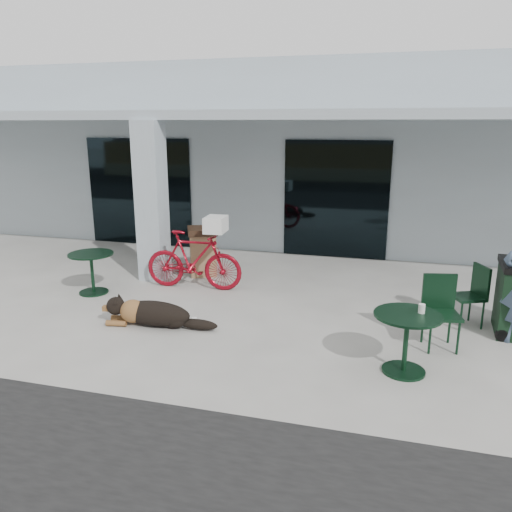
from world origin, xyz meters
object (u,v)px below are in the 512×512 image
(bicycle, at_px, (194,260))
(cafe_table_near, at_px, (92,273))
(trash_receptacle, at_px, (203,251))
(cafe_table_far, at_px, (406,343))
(dog, at_px, (154,312))
(cafe_chair_far_b, at_px, (467,296))
(cafe_chair_far_a, at_px, (442,314))

(bicycle, relative_size, cafe_table_near, 2.29)
(bicycle, bearing_deg, cafe_table_near, 110.46)
(trash_receptacle, bearing_deg, bicycle, -79.78)
(bicycle, height_order, cafe_table_far, bicycle)
(dog, distance_m, cafe_chair_far_b, 4.84)
(cafe_table_near, relative_size, cafe_chair_far_a, 0.79)
(dog, xyz_separation_m, cafe_chair_far_a, (4.21, 0.32, 0.29))
(cafe_table_near, relative_size, trash_receptacle, 0.82)
(bicycle, height_order, cafe_chair_far_b, bicycle)
(dog, relative_size, cafe_table_near, 1.67)
(cafe_table_near, height_order, cafe_table_far, cafe_table_far)
(dog, relative_size, cafe_chair_far_a, 1.33)
(bicycle, distance_m, cafe_chair_far_b, 4.79)
(cafe_chair_far_a, height_order, trash_receptacle, cafe_chair_far_a)
(dog, height_order, trash_receptacle, trash_receptacle)
(cafe_table_far, distance_m, cafe_chair_far_a, 0.99)
(cafe_chair_far_a, bearing_deg, cafe_table_near, 160.38)
(dog, distance_m, trash_receptacle, 2.79)
(bicycle, relative_size, cafe_table_far, 2.23)
(bicycle, height_order, trash_receptacle, bicycle)
(dog, distance_m, cafe_table_near, 2.13)
(cafe_table_far, bearing_deg, cafe_chair_far_b, 62.73)
(cafe_chair_far_b, bearing_deg, cafe_chair_far_a, -48.68)
(bicycle, xyz_separation_m, cafe_chair_far_b, (4.76, -0.58, -0.08))
(bicycle, xyz_separation_m, dog, (0.09, -1.87, -0.33))
(cafe_table_far, distance_m, trash_receptacle, 5.17)
(dog, bearing_deg, bicycle, 83.63)
(trash_receptacle, bearing_deg, cafe_chair_far_b, -16.78)
(cafe_chair_far_a, bearing_deg, trash_receptacle, 139.29)
(cafe_chair_far_a, xyz_separation_m, trash_receptacle, (-4.47, 2.45, -0.02))
(cafe_table_far, distance_m, cafe_chair_far_b, 2.05)
(bicycle, relative_size, cafe_chair_far_b, 1.93)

